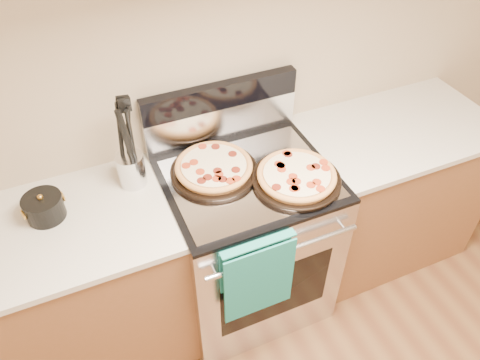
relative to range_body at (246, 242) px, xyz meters
name	(u,v)px	position (x,y,z in m)	size (l,w,h in m)	color
wall_back	(216,54)	(0.00, 0.35, 0.90)	(4.00, 4.00, 0.00)	tan
range_body	(246,242)	(0.00, 0.00, 0.00)	(0.76, 0.68, 0.90)	#B7B7BC
oven_window	(275,293)	(0.00, -0.34, 0.00)	(0.56, 0.01, 0.40)	black
cooktop	(247,177)	(0.00, 0.00, 0.46)	(0.76, 0.68, 0.02)	black
backsplash_lower	(221,122)	(0.00, 0.31, 0.56)	(0.76, 0.06, 0.18)	silver
backsplash_upper	(220,95)	(0.00, 0.31, 0.71)	(0.76, 0.06, 0.12)	black
oven_handle	(284,252)	(0.00, -0.38, 0.35)	(0.03, 0.03, 0.70)	silver
dish_towel	(257,276)	(-0.12, -0.38, 0.25)	(0.32, 0.05, 0.42)	#187869
foil_sheet	(250,179)	(0.00, -0.03, 0.47)	(0.70, 0.55, 0.01)	gray
cabinet_left	(73,297)	(-0.88, 0.03, -0.01)	(1.00, 0.62, 0.88)	brown
countertop_left	(46,233)	(-0.88, 0.03, 0.45)	(1.02, 0.64, 0.03)	#B9B2A6
cabinet_right	(382,193)	(0.88, 0.03, -0.01)	(1.00, 0.62, 0.88)	brown
countertop_right	(401,129)	(0.88, 0.03, 0.45)	(1.02, 0.64, 0.03)	#B9B2A6
pepperoni_pizza_back	(214,168)	(-0.13, 0.07, 0.50)	(0.39, 0.39, 0.05)	#B97238
pepperoni_pizza_front	(296,177)	(0.18, -0.13, 0.50)	(0.39, 0.39, 0.05)	#B97238
utensil_crock	(131,170)	(-0.48, 0.17, 0.54)	(0.12, 0.12, 0.15)	silver
saucepan	(45,208)	(-0.86, 0.11, 0.51)	(0.16, 0.16, 0.09)	black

